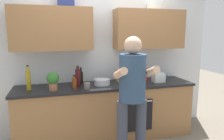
{
  "coord_description": "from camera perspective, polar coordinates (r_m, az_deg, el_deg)",
  "views": [
    {
      "loc": [
        -0.81,
        -3.23,
        1.72
      ],
      "look_at": [
        0.06,
        -0.1,
        1.15
      ],
      "focal_mm": 34.36,
      "sensor_mm": 36.0,
      "label": 1
    }
  ],
  "objects": [
    {
      "name": "back_wall_unit",
      "position": [
        3.61,
        -2.56,
        6.42
      ],
      "size": [
        4.0,
        0.38,
        2.5
      ],
      "color": "silver",
      "rests_on": "ground"
    },
    {
      "name": "grocery_bag_bread",
      "position": [
        3.53,
        3.17,
        -1.55
      ],
      "size": [
        0.19,
        0.22,
        0.23
      ],
      "primitive_type": "cube",
      "rotation": [
        0.0,
        0.0,
        0.02
      ],
      "color": "tan",
      "rests_on": "counter"
    },
    {
      "name": "cup_tea",
      "position": [
        3.94,
        13.87,
        -1.71
      ],
      "size": [
        0.07,
        0.07,
        0.09
      ],
      "primitive_type": "cylinder",
      "color": "#33598C",
      "rests_on": "counter"
    },
    {
      "name": "counter",
      "position": [
        3.57,
        -1.42,
        -10.9
      ],
      "size": [
        2.84,
        0.67,
        0.9
      ],
      "color": "olive",
      "rests_on": "ground"
    },
    {
      "name": "bottle_wine",
      "position": [
        3.33,
        -9.07,
        -1.94
      ],
      "size": [
        0.08,
        0.08,
        0.32
      ],
      "color": "#471419",
      "rests_on": "counter"
    },
    {
      "name": "person_standing",
      "position": [
        2.75,
        5.44,
        -5.48
      ],
      "size": [
        0.49,
        0.45,
        1.68
      ],
      "color": "#383D4C",
      "rests_on": "ground"
    },
    {
      "name": "bottle_vinegar",
      "position": [
        3.22,
        -9.97,
        -3.4
      ],
      "size": [
        0.07,
        0.07,
        0.21
      ],
      "color": "brown",
      "rests_on": "counter"
    },
    {
      "name": "potted_herb",
      "position": [
        3.17,
        -15.44,
        -2.58
      ],
      "size": [
        0.18,
        0.18,
        0.27
      ],
      "color": "#9E6647",
      "rests_on": "counter"
    },
    {
      "name": "ground_plane",
      "position": [
        3.75,
        -1.41,
        -17.36
      ],
      "size": [
        12.0,
        12.0,
        0.0
      ],
      "primitive_type": "plane",
      "color": "#756B5B"
    },
    {
      "name": "cup_stoneware",
      "position": [
        3.19,
        -6.62,
        -4.18
      ],
      "size": [
        0.09,
        0.09,
        0.09
      ],
      "primitive_type": "cylinder",
      "color": "slate",
      "rests_on": "counter"
    },
    {
      "name": "bottle_oil",
      "position": [
        3.3,
        -21.35,
        -2.42
      ],
      "size": [
        0.07,
        0.07,
        0.36
      ],
      "color": "olive",
      "rests_on": "counter"
    },
    {
      "name": "bottle_hotsauce",
      "position": [
        3.65,
        8.85,
        -1.2
      ],
      "size": [
        0.08,
        0.08,
        0.3
      ],
      "color": "red",
      "rests_on": "counter"
    },
    {
      "name": "mixing_bowl",
      "position": [
        3.42,
        -2.67,
        -3.18
      ],
      "size": [
        0.25,
        0.25,
        0.09
      ],
      "primitive_type": "cylinder",
      "color": "silver",
      "rests_on": "counter"
    },
    {
      "name": "bottle_soda",
      "position": [
        3.44,
        6.65,
        -1.39
      ],
      "size": [
        0.07,
        0.07,
        0.36
      ],
      "color": "#198C33",
      "rests_on": "counter"
    },
    {
      "name": "bottle_soy",
      "position": [
        3.5,
        -8.26,
        -1.91
      ],
      "size": [
        0.07,
        0.07,
        0.26
      ],
      "color": "black",
      "rests_on": "counter"
    },
    {
      "name": "grocery_bag_produce",
      "position": [
        3.69,
        12.25,
        -1.93
      ],
      "size": [
        0.19,
        0.16,
        0.15
      ],
      "primitive_type": "cube",
      "rotation": [
        0.0,
        0.0,
        -0.01
      ],
      "color": "silver",
      "rests_on": "counter"
    }
  ]
}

